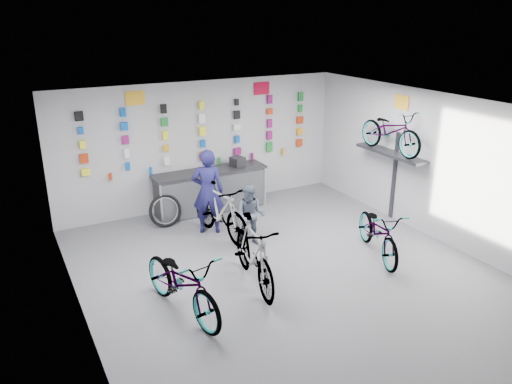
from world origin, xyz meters
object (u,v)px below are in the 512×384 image
bike_service (220,211)px  clerk (208,192)px  counter (211,191)px  bike_center (254,253)px  customer (251,215)px  bike_right (379,232)px  bike_left (182,282)px

bike_service → clerk: bearing=97.4°
counter → bike_center: bearing=-101.5°
bike_center → customer: size_ratio=1.59×
bike_center → bike_right: bike_center is taller
customer → bike_center: bearing=-78.3°
bike_right → clerk: size_ratio=1.04×
counter → bike_service: size_ratio=1.37×
bike_service → clerk: (-0.11, 0.37, 0.32)m
bike_right → customer: 2.52m
bike_left → customer: customer is taller
bike_right → clerk: 3.56m
bike_left → bike_center: 1.40m
customer → clerk: bearing=155.7°
bike_left → bike_right: bike_left is taller
bike_service → customer: 0.70m
bike_service → clerk: clerk is taller
counter → clerk: clerk is taller
counter → customer: bearing=-90.5°
counter → bike_service: bike_service is taller
bike_service → customer: bearing=-63.7°
counter → bike_left: bearing=-119.1°
counter → customer: (-0.02, -2.06, 0.14)m
counter → customer: 2.06m
bike_center → bike_right: 2.63m
bike_left → customer: bearing=28.1°
counter → bike_center: (-0.72, -3.53, 0.11)m
bike_center → clerk: 2.45m
bike_right → bike_service: size_ratio=0.97×
customer → bike_right: bearing=-3.0°
counter → bike_center: 3.61m
bike_right → bike_left: bearing=-158.9°
counter → bike_right: (1.90, -3.68, 0.01)m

